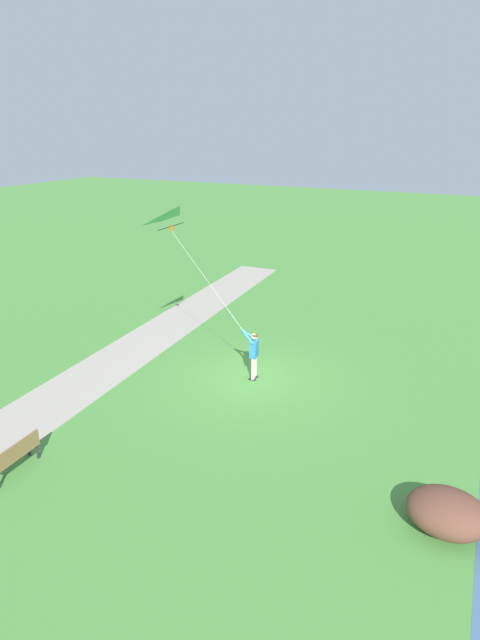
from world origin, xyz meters
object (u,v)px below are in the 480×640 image
object	(u,v)px
flying_kite	(180,221)
lakeside_shrub	(447,512)
person_kite_flyer	(254,352)
park_bench_near_walkway	(14,455)

from	to	relation	value
flying_kite	lakeside_shrub	bearing A→B (deg)	154.70
flying_kite	lakeside_shrub	world-z (taller)	flying_kite
flying_kite	lakeside_shrub	size ratio (longest dim) A/B	2.30
person_kite_flyer	lakeside_shrub	size ratio (longest dim) A/B	1.04
person_kite_flyer	flying_kite	size ratio (longest dim) A/B	0.45
person_kite_flyer	flying_kite	xyz separation A→B (m)	(2.63, 0.29, 4.39)
lakeside_shrub	flying_kite	bearing A→B (deg)	-25.30
flying_kite	park_bench_near_walkway	bearing A→B (deg)	83.96
flying_kite	lakeside_shrub	xyz separation A→B (m)	(-9.43, 4.46, -4.97)
person_kite_flyer	lakeside_shrub	distance (m)	8.31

